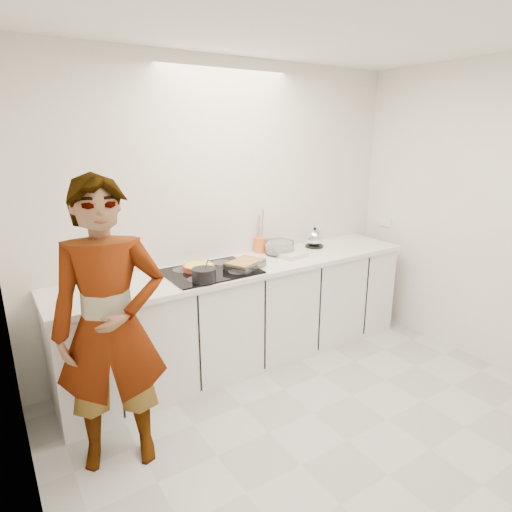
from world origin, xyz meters
TOP-DOWN VIEW (x-y plane):
  - floor at (0.00, 0.00)m, footprint 3.60×3.20m
  - ceiling at (0.00, 0.00)m, footprint 3.60×3.20m
  - wall_back at (0.00, 1.60)m, footprint 3.60×0.00m
  - wall_left at (-1.80, 0.00)m, footprint 0.00×3.20m
  - base_cabinets at (0.00, 1.28)m, footprint 3.20×0.58m
  - countertop at (0.00, 1.28)m, footprint 3.24×0.64m
  - hob at (-0.35, 1.26)m, footprint 0.72×0.54m
  - tart_dish at (-0.42, 1.34)m, footprint 0.33×0.33m
  - saucepan at (-0.51, 1.06)m, footprint 0.24×0.24m
  - baking_dish at (-0.08, 1.17)m, footprint 0.37×0.33m
  - mixing_bowl at (0.43, 1.39)m, footprint 0.29×0.29m
  - tea_towel at (0.47, 1.24)m, footprint 0.26×0.21m
  - kettle at (0.86, 1.40)m, footprint 0.20×0.20m
  - utensil_crock at (0.32, 1.54)m, footprint 0.12×0.12m
  - cook at (-1.30, 0.69)m, footprint 0.75×0.61m

SIDE VIEW (x-z plane):
  - floor at x=0.00m, z-range 0.00..0.00m
  - base_cabinets at x=0.00m, z-range 0.00..0.87m
  - countertop at x=0.00m, z-range 0.87..0.91m
  - cook at x=-1.30m, z-range 0.00..1.79m
  - hob at x=-0.35m, z-range 0.91..0.92m
  - tea_towel at x=0.47m, z-range 0.91..0.95m
  - tart_dish at x=-0.42m, z-range 0.93..0.97m
  - baking_dish at x=-0.08m, z-range 0.93..0.99m
  - mixing_bowl at x=0.43m, z-range 0.91..1.03m
  - saucepan at x=-0.51m, z-range 0.89..1.06m
  - utensil_crock at x=0.32m, z-range 0.91..1.05m
  - kettle at x=0.86m, z-range 0.89..1.10m
  - wall_back at x=0.00m, z-range 0.00..2.60m
  - wall_left at x=-1.80m, z-range 0.00..2.60m
  - ceiling at x=0.00m, z-range 2.60..2.60m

